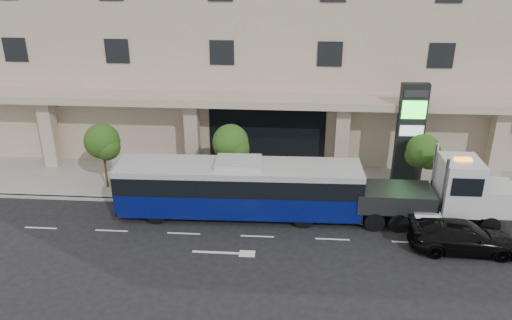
{
  "coord_description": "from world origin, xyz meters",
  "views": [
    {
      "loc": [
        1.62,
        -24.48,
        14.11
      ],
      "look_at": [
        -0.33,
        2.0,
        2.97
      ],
      "focal_mm": 35.0,
      "sensor_mm": 36.0,
      "label": 1
    }
  ],
  "objects": [
    {
      "name": "convention_center",
      "position": [
        -0.0,
        15.42,
        9.97
      ],
      "size": [
        60.0,
        17.6,
        20.0
      ],
      "color": "tan",
      "rests_on": "ground"
    },
    {
      "name": "black_sedan",
      "position": [
        10.47,
        -2.05,
        0.77
      ],
      "size": [
        5.38,
        2.29,
        1.55
      ],
      "primitive_type": "imported",
      "rotation": [
        0.0,
        0.0,
        1.55
      ],
      "color": "black",
      "rests_on": "ground"
    },
    {
      "name": "tree_mid",
      "position": [
        -1.97,
        3.59,
        3.26
      ],
      "size": [
        2.28,
        2.2,
        4.38
      ],
      "color": "#422B19",
      "rests_on": "sidewalk"
    },
    {
      "name": "ground",
      "position": [
        0.0,
        0.0,
        0.0
      ],
      "size": [
        120.0,
        120.0,
        0.0
      ],
      "primitive_type": "plane",
      "color": "black",
      "rests_on": "ground"
    },
    {
      "name": "tow_truck",
      "position": [
        9.94,
        0.62,
        1.8
      ],
      "size": [
        9.6,
        2.5,
        4.38
      ],
      "rotation": [
        0.0,
        0.0,
        -0.0
      ],
      "color": "#2D3033",
      "rests_on": "ground"
    },
    {
      "name": "tree_left",
      "position": [
        -9.97,
        3.59,
        3.11
      ],
      "size": [
        2.27,
        2.2,
        4.22
      ],
      "color": "#422B19",
      "rests_on": "sidewalk"
    },
    {
      "name": "city_bus",
      "position": [
        -1.22,
        0.8,
        1.77
      ],
      "size": [
        13.76,
        3.19,
        3.47
      ],
      "rotation": [
        0.0,
        0.0,
        0.02
      ],
      "color": "black",
      "rests_on": "ground"
    },
    {
      "name": "tree_right",
      "position": [
        9.53,
        3.59,
        3.04
      ],
      "size": [
        2.1,
        2.0,
        4.04
      ],
      "color": "#422B19",
      "rests_on": "sidewalk"
    },
    {
      "name": "signage_pylon",
      "position": [
        9.02,
        5.33,
        3.54
      ],
      "size": [
        1.69,
        0.67,
        6.68
      ],
      "rotation": [
        0.0,
        0.0,
        0.03
      ],
      "color": "black",
      "rests_on": "sidewalk"
    },
    {
      "name": "sidewalk",
      "position": [
        0.0,
        5.0,
        0.07
      ],
      "size": [
        120.0,
        6.0,
        0.15
      ],
      "primitive_type": "cube",
      "color": "gray",
      "rests_on": "ground"
    },
    {
      "name": "curb",
      "position": [
        0.0,
        2.0,
        0.07
      ],
      "size": [
        120.0,
        0.3,
        0.15
      ],
      "primitive_type": "cube",
      "color": "gray",
      "rests_on": "ground"
    }
  ]
}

